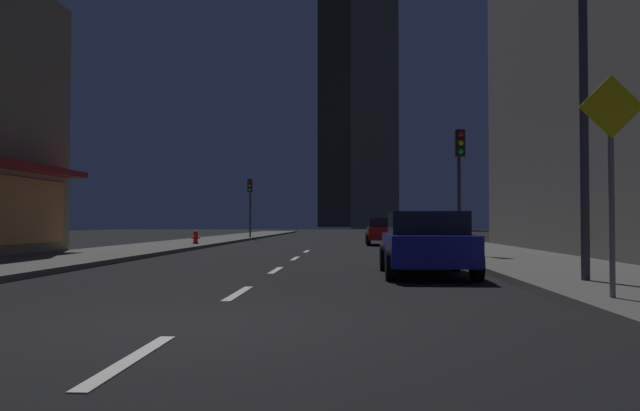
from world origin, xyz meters
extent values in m
cube|color=black|center=(0.00, 32.00, -0.05)|extent=(78.00, 136.00, 0.10)
cube|color=#605E59|center=(7.00, 32.00, 0.07)|extent=(4.00, 76.00, 0.15)
cube|color=#605E59|center=(-7.00, 32.00, 0.07)|extent=(4.00, 76.00, 0.15)
cube|color=silver|center=(0.00, -2.00, 0.01)|extent=(0.16, 2.20, 0.01)
cube|color=silver|center=(0.00, 3.20, 0.01)|extent=(0.16, 2.20, 0.01)
cube|color=silver|center=(0.00, 8.40, 0.01)|extent=(0.16, 2.20, 0.01)
cube|color=silver|center=(0.00, 13.60, 0.01)|extent=(0.16, 2.20, 0.01)
cube|color=silver|center=(0.00, 18.80, 0.01)|extent=(0.16, 2.20, 0.01)
cube|color=#2E2B22|center=(-2.92, 156.14, 32.90)|extent=(8.38, 8.73, 65.81)
cube|color=brown|center=(5.88, 113.58, 26.81)|extent=(8.88, 6.77, 53.63)
cube|color=navy|center=(3.60, 7.13, 0.61)|extent=(1.80, 4.20, 0.65)
cube|color=black|center=(3.60, 6.93, 1.17)|extent=(1.64, 2.00, 0.55)
cylinder|color=black|center=(2.72, 8.53, 0.34)|extent=(0.22, 0.68, 0.68)
cylinder|color=black|center=(4.48, 8.53, 0.34)|extent=(0.22, 0.68, 0.68)
cylinder|color=black|center=(2.72, 5.73, 0.34)|extent=(0.22, 0.68, 0.68)
cylinder|color=black|center=(4.48, 5.73, 0.34)|extent=(0.22, 0.68, 0.68)
sphere|color=white|center=(3.05, 9.18, 0.67)|extent=(0.18, 0.18, 0.18)
sphere|color=white|center=(4.15, 9.18, 0.67)|extent=(0.18, 0.18, 0.18)
cube|color=#B21919|center=(3.60, 26.75, 0.61)|extent=(1.80, 4.20, 0.65)
cube|color=black|center=(3.60, 26.55, 1.17)|extent=(1.64, 2.00, 0.55)
cylinder|color=black|center=(2.72, 28.15, 0.34)|extent=(0.22, 0.68, 0.68)
cylinder|color=black|center=(4.48, 28.15, 0.34)|extent=(0.22, 0.68, 0.68)
cylinder|color=black|center=(2.72, 25.35, 0.34)|extent=(0.22, 0.68, 0.68)
cylinder|color=black|center=(4.48, 25.35, 0.34)|extent=(0.22, 0.68, 0.68)
sphere|color=white|center=(3.05, 28.80, 0.67)|extent=(0.18, 0.18, 0.18)
sphere|color=white|center=(4.15, 28.80, 0.67)|extent=(0.18, 0.18, 0.18)
cylinder|color=red|center=(-5.90, 23.73, 0.43)|extent=(0.22, 0.22, 0.55)
sphere|color=red|center=(-5.90, 23.73, 0.70)|extent=(0.21, 0.21, 0.21)
cylinder|color=red|center=(-5.90, 23.73, 0.18)|extent=(0.30, 0.30, 0.06)
cylinder|color=red|center=(-6.06, 23.73, 0.45)|extent=(0.10, 0.10, 0.10)
cylinder|color=red|center=(-5.74, 23.73, 0.45)|extent=(0.10, 0.10, 0.10)
cylinder|color=#2D2D2D|center=(5.50, 14.05, 2.25)|extent=(0.12, 0.12, 4.20)
cube|color=black|center=(5.50, 13.85, 3.85)|extent=(0.32, 0.24, 0.90)
sphere|color=red|center=(5.50, 13.72, 4.13)|extent=(0.18, 0.18, 0.18)
sphere|color=#F2B20C|center=(5.50, 13.72, 3.85)|extent=(0.18, 0.18, 0.18)
sphere|color=#19D833|center=(5.50, 13.72, 3.57)|extent=(0.18, 0.18, 0.18)
cylinder|color=#2D2D2D|center=(-5.50, 37.96, 2.25)|extent=(0.12, 0.12, 4.20)
cube|color=black|center=(-5.50, 37.76, 3.85)|extent=(0.32, 0.24, 0.90)
sphere|color=red|center=(-5.50, 37.63, 4.13)|extent=(0.18, 0.18, 0.18)
sphere|color=#F2B20C|center=(-5.50, 37.63, 3.85)|extent=(0.18, 0.18, 0.18)
sphere|color=#19D833|center=(-5.50, 37.63, 3.57)|extent=(0.18, 0.18, 0.18)
cylinder|color=#38383D|center=(6.20, 4.41, 3.40)|extent=(0.16, 0.16, 6.50)
cylinder|color=slate|center=(5.60, 1.68, 1.35)|extent=(0.08, 0.08, 2.40)
cube|color=yellow|center=(5.60, 1.65, 2.85)|extent=(0.91, 0.03, 0.91)
camera|label=1|loc=(1.95, -7.52, 1.21)|focal=35.72mm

